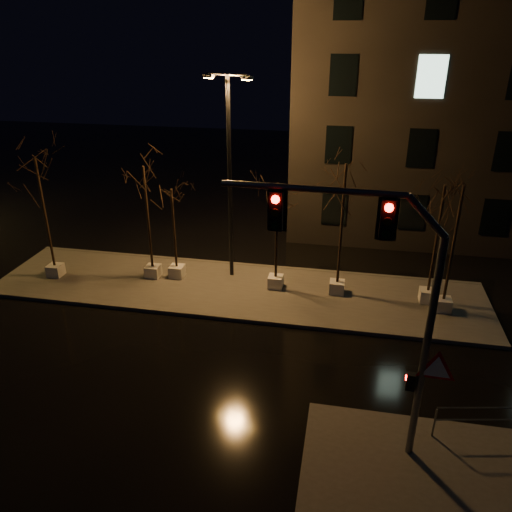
# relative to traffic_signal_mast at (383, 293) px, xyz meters

# --- Properties ---
(ground) EXTENTS (90.00, 90.00, 0.00)m
(ground) POSITION_rel_traffic_signal_mast_xyz_m (-5.67, 2.40, -5.00)
(ground) COLOR black
(ground) RESTS_ON ground
(median) EXTENTS (22.00, 5.00, 0.15)m
(median) POSITION_rel_traffic_signal_mast_xyz_m (-5.67, 8.40, -4.93)
(median) COLOR #484640
(median) RESTS_ON ground
(sidewalk_corner) EXTENTS (7.00, 5.00, 0.15)m
(sidewalk_corner) POSITION_rel_traffic_signal_mast_xyz_m (1.83, -1.10, -4.93)
(sidewalk_corner) COLOR #484640
(sidewalk_corner) RESTS_ON ground
(tree_0) EXTENTS (1.80, 1.80, 5.79)m
(tree_0) POSITION_rel_traffic_signal_mast_xyz_m (-14.30, 7.99, -0.46)
(tree_0) COLOR silver
(tree_0) RESTS_ON median
(tree_1) EXTENTS (1.80, 1.80, 5.44)m
(tree_1) POSITION_rel_traffic_signal_mast_xyz_m (-9.74, 8.76, -0.73)
(tree_1) COLOR silver
(tree_1) RESTS_ON median
(tree_2) EXTENTS (1.80, 1.80, 4.39)m
(tree_2) POSITION_rel_traffic_signal_mast_xyz_m (-8.63, 8.97, -1.52)
(tree_2) COLOR silver
(tree_2) RESTS_ON median
(tree_3) EXTENTS (1.80, 1.80, 4.98)m
(tree_3) POSITION_rel_traffic_signal_mast_xyz_m (-3.91, 8.80, -1.07)
(tree_3) COLOR silver
(tree_3) RESTS_ON median
(tree_4) EXTENTS (1.80, 1.80, 5.95)m
(tree_4) POSITION_rel_traffic_signal_mast_xyz_m (-1.17, 8.80, -0.34)
(tree_4) COLOR silver
(tree_4) RESTS_ON median
(tree_5) EXTENTS (1.80, 1.80, 5.29)m
(tree_5) POSITION_rel_traffic_signal_mast_xyz_m (2.66, 8.75, -0.84)
(tree_5) COLOR silver
(tree_5) RESTS_ON median
(tree_6) EXTENTS (1.80, 1.80, 5.52)m
(tree_6) POSITION_rel_traffic_signal_mast_xyz_m (3.20, 8.09, -0.67)
(tree_6) COLOR silver
(tree_6) RESTS_ON median
(traffic_signal_mast) EXTENTS (6.05, 0.40, 7.39)m
(traffic_signal_mast) POSITION_rel_traffic_signal_mast_xyz_m (0.00, 0.00, 0.00)
(traffic_signal_mast) COLOR #515458
(traffic_signal_mast) RESTS_ON sidewalk_corner
(streetlight_main) EXTENTS (2.22, 0.91, 9.03)m
(streetlight_main) POSITION_rel_traffic_signal_mast_xyz_m (-6.15, 9.67, 0.36)
(streetlight_main) COLOR black
(streetlight_main) RESTS_ON median
(guard_rail_a) EXTENTS (2.40, 0.50, 1.05)m
(guard_rail_a) POSITION_rel_traffic_signal_mast_xyz_m (3.08, 0.90, -4.17)
(guard_rail_a) COLOR #515458
(guard_rail_a) RESTS_ON sidewalk_corner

